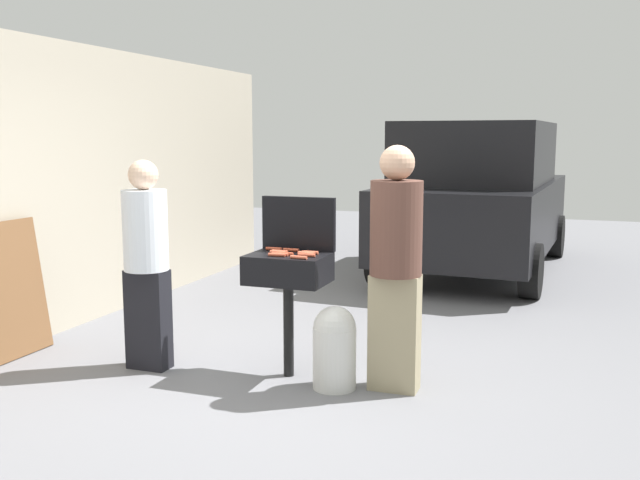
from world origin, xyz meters
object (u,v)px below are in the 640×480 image
Objects in this scene: hot_dog_3 at (307,253)px; hot_dog_9 at (280,254)px; hot_dog_4 at (285,254)px; person_right at (396,260)px; hot_dog_2 at (309,252)px; hot_dog_1 at (306,254)px; parked_minivan at (478,196)px; bbq_grill at (288,273)px; hot_dog_8 at (298,257)px; hot_dog_6 at (307,255)px; hot_dog_0 at (278,252)px; propane_tank at (335,346)px; hot_dog_7 at (277,255)px; person_left at (146,257)px; leaning_board at (3,292)px; hot_dog_10 at (280,252)px; hot_dog_11 at (274,249)px; hot_dog_5 at (291,250)px.

hot_dog_9 is at bearing -145.47° from hot_dog_3.
person_right reaches higher than hot_dog_4.
hot_dog_2 and hot_dog_9 have the same top height.
hot_dog_1 is 4.95m from parked_minivan.
hot_dog_8 is at bearing -48.46° from bbq_grill.
hot_dog_8 is 5.12m from parked_minivan.
hot_dog_4 is 0.05m from hot_dog_9.
hot_dog_6 is at bearing -70.35° from hot_dog_3.
hot_dog_8 is (0.22, -0.15, 0.00)m from hot_dog_0.
propane_tank is at bearing 89.25° from parked_minivan.
hot_dog_8 is 0.70m from propane_tank.
person_right is at bearing -1.01° from bbq_grill.
hot_dog_0 is 0.07× the size of person_right.
hot_dog_3 is at bearing 148.82° from propane_tank.
hot_dog_1 and hot_dog_4 have the same top height.
hot_dog_6 is 0.22m from hot_dog_7.
person_left is 1.31m from leaning_board.
hot_dog_2 is 0.11× the size of leaning_board.
hot_dog_1 is at bearing 116.13° from hot_dog_6.
hot_dog_8 is at bearing -88.32° from hot_dog_3.
hot_dog_6 is at bearing 86.35° from parked_minivan.
hot_dog_10 is 0.84m from propane_tank.
parked_minivan reaches higher than hot_dog_9.
hot_dog_8 is 1.00× the size of hot_dog_11.
hot_dog_2 is at bearing 10.71° from hot_dog_10.
hot_dog_2 is 1.00× the size of hot_dog_7.
person_left is (-1.54, -0.06, 0.58)m from propane_tank.
hot_dog_8 is 2.56m from leaning_board.
parked_minivan is (0.64, 5.08, 0.06)m from hot_dog_8.
hot_dog_3 is at bearing 10.07° from leaning_board.
hot_dog_4 is 0.78m from propane_tank.
hot_dog_3 is 0.21× the size of propane_tank.
hot_dog_10 is (-0.07, 0.07, 0.00)m from hot_dog_4.
hot_dog_4 is at bearing 8.84° from person_left.
hot_dog_2 is 0.70m from person_right.
propane_tank is (0.45, -0.27, -0.65)m from hot_dog_5.
hot_dog_0 is 1.00× the size of hot_dog_3.
hot_dog_11 is 0.92m from propane_tank.
hot_dog_1 is 0.17m from hot_dog_8.
hot_dog_8 is 1.00× the size of hot_dog_10.
propane_tank is at bearing -12.31° from hot_dog_4.
hot_dog_10 is (-0.23, 0.19, 0.00)m from hot_dog_8.
hot_dog_2 is at bearing 142.77° from propane_tank.
person_right is 0.40× the size of parked_minivan.
hot_dog_0 and hot_dog_7 have the same top height.
bbq_grill is at bearing 84.28° from parked_minivan.
parked_minivan is at bearing 59.38° from leaning_board.
hot_dog_9 is at bearing 73.42° from hot_dog_7.
person_left is at bearing -160.26° from hot_dog_11.
hot_dog_3 is 0.70m from person_right.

